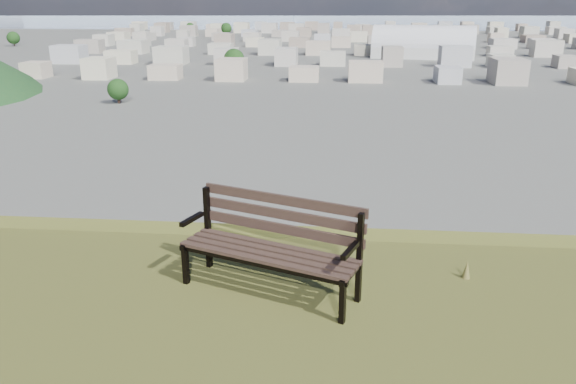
# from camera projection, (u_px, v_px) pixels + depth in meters

# --- Properties ---
(park_bench) EXTENTS (1.73, 1.09, 0.87)m
(park_bench) POSITION_uv_depth(u_px,v_px,m) (273.00, 240.00, 5.12)
(park_bench) COLOR #423026
(park_bench) RESTS_ON hilltop_mesa
(arena) EXTENTS (51.64, 28.65, 20.62)m
(arena) POSITION_uv_depth(u_px,v_px,m) (423.00, 48.00, 277.61)
(arena) COLOR silver
(arena) RESTS_ON ground
(city_blocks) EXTENTS (395.00, 361.00, 7.00)m
(city_blocks) POSITION_uv_depth(u_px,v_px,m) (338.00, 37.00, 381.16)
(city_blocks) COLOR beige
(city_blocks) RESTS_ON ground
(city_trees) EXTENTS (406.52, 387.20, 9.98)m
(city_trees) POSITION_uv_depth(u_px,v_px,m) (290.00, 43.00, 311.90)
(city_trees) COLOR #2F1F17
(city_trees) RESTS_ON ground
(bay_water) EXTENTS (2400.00, 700.00, 0.12)m
(bay_water) POSITION_uv_depth(u_px,v_px,m) (340.00, 18.00, 858.46)
(bay_water) COLOR #909FB8
(bay_water) RESTS_ON ground
(far_hills) EXTENTS (2050.00, 340.00, 60.00)m
(far_hills) POSITION_uv_depth(u_px,v_px,m) (315.00, 0.00, 1328.99)
(far_hills) COLOR #9BAFC1
(far_hills) RESTS_ON ground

